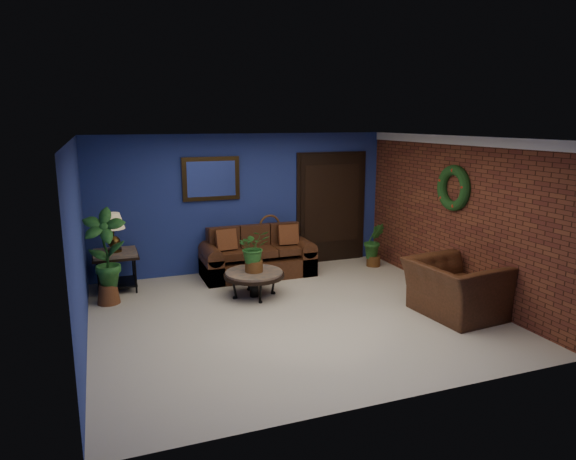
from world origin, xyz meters
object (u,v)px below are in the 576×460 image
object	(u,v)px
table_lamp	(113,228)
side_chair	(273,240)
coffee_table	(254,275)
sofa	(257,259)
armchair	(454,289)
end_table	(116,261)

from	to	relation	value
table_lamp	side_chair	size ratio (longest dim) A/B	0.58
coffee_table	sofa	bearing A→B (deg)	71.07
coffee_table	table_lamp	distance (m)	2.40
armchair	end_table	bearing A→B (deg)	52.11
sofa	end_table	size ratio (longest dim) A/B	2.77
side_chair	armchair	xyz separation A→B (m)	(1.73, -2.93, -0.20)
coffee_table	side_chair	world-z (taller)	side_chair
sofa	end_table	world-z (taller)	sofa
sofa	coffee_table	distance (m)	1.19
armchair	side_chair	bearing A→B (deg)	25.30
sofa	end_table	distance (m)	2.41
coffee_table	side_chair	xyz separation A→B (m)	(0.71, 1.17, 0.24)
coffee_table	armchair	size ratio (longest dim) A/B	0.79
table_lamp	side_chair	bearing A→B (deg)	1.62
side_chair	armchair	size ratio (longest dim) A/B	0.87
coffee_table	end_table	bearing A→B (deg)	151.47
side_chair	sofa	bearing A→B (deg)	-176.81
table_lamp	armchair	distance (m)	5.32
end_table	table_lamp	world-z (taller)	table_lamp
end_table	coffee_table	bearing A→B (deg)	-28.53
table_lamp	armchair	bearing A→B (deg)	-32.64
table_lamp	end_table	bearing A→B (deg)	135.00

